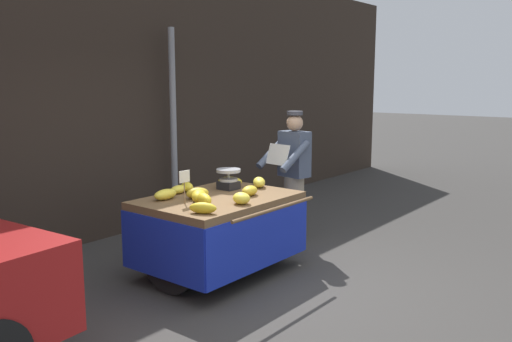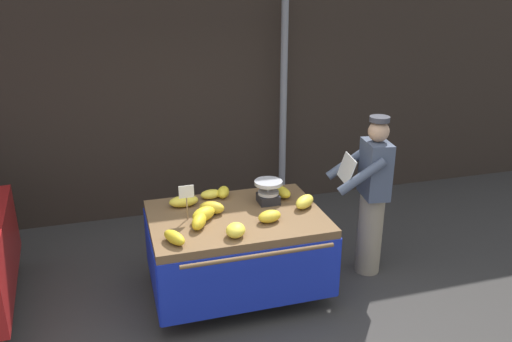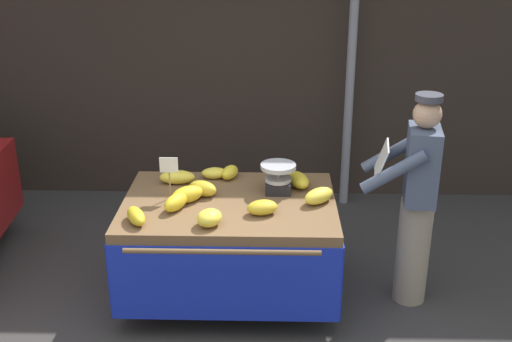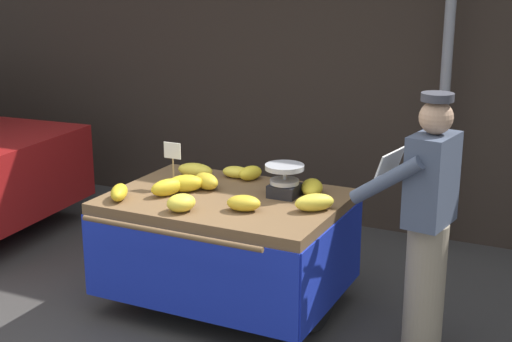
% 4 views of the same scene
% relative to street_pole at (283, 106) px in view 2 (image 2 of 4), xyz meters
% --- Properties ---
extents(back_wall, '(16.00, 0.24, 3.85)m').
position_rel_street_pole_xyz_m(back_wall, '(-1.23, 0.34, 0.51)').
color(back_wall, '#332821').
rests_on(back_wall, ground).
extents(street_pole, '(0.09, 0.09, 2.83)m').
position_rel_street_pole_xyz_m(street_pole, '(0.00, 0.00, 0.00)').
color(street_pole, gray).
rests_on(street_pole, ground).
extents(banana_cart, '(1.67, 1.38, 0.86)m').
position_rel_street_pole_xyz_m(banana_cart, '(-1.12, -1.88, -0.78)').
color(banana_cart, brown).
rests_on(banana_cart, ground).
extents(weighing_scale, '(0.28, 0.28, 0.24)m').
position_rel_street_pole_xyz_m(weighing_scale, '(-0.74, -1.70, -0.44)').
color(weighing_scale, black).
rests_on(weighing_scale, banana_cart).
extents(price_sign, '(0.14, 0.01, 0.34)m').
position_rel_street_pole_xyz_m(price_sign, '(-1.58, -1.85, -0.31)').
color(price_sign, '#997A51').
rests_on(price_sign, banana_cart).
extents(banana_bunch_0, '(0.30, 0.29, 0.12)m').
position_rel_street_pole_xyz_m(banana_bunch_0, '(-0.43, -1.90, -0.49)').
color(banana_bunch_0, yellow).
rests_on(banana_bunch_0, banana_cart).
extents(banana_bunch_1, '(0.19, 0.24, 0.11)m').
position_rel_street_pole_xyz_m(banana_bunch_1, '(-1.14, -1.43, -0.50)').
color(banana_bunch_1, yellow).
rests_on(banana_bunch_1, banana_cart).
extents(banana_bunch_2, '(0.22, 0.29, 0.11)m').
position_rel_street_pole_xyz_m(banana_bunch_2, '(-1.76, -2.27, -0.50)').
color(banana_bunch_2, gold).
rests_on(banana_bunch_2, banana_cart).
extents(banana_bunch_3, '(0.30, 0.16, 0.11)m').
position_rel_street_pole_xyz_m(banana_bunch_3, '(-1.57, -1.54, -0.50)').
color(banana_bunch_3, yellow).
rests_on(banana_bunch_3, banana_cart).
extents(banana_bunch_4, '(0.24, 0.26, 0.12)m').
position_rel_street_pole_xyz_m(banana_bunch_4, '(-1.23, -2.30, -0.49)').
color(banana_bunch_4, yellow).
rests_on(banana_bunch_4, banana_cart).
extents(banana_bunch_5, '(0.30, 0.27, 0.13)m').
position_rel_street_pole_xyz_m(banana_bunch_5, '(-1.44, -1.91, -0.49)').
color(banana_bunch_5, gold).
rests_on(banana_bunch_5, banana_cart).
extents(banana_bunch_6, '(0.23, 0.15, 0.09)m').
position_rel_street_pole_xyz_m(banana_bunch_6, '(-1.27, -1.43, -0.51)').
color(banana_bunch_6, yellow).
rests_on(banana_bunch_6, banana_cart).
extents(banana_bunch_7, '(0.22, 0.28, 0.12)m').
position_rel_street_pole_xyz_m(banana_bunch_7, '(-1.51, -2.04, -0.49)').
color(banana_bunch_7, gold).
rests_on(banana_bunch_7, banana_cart).
extents(banana_bunch_8, '(0.28, 0.24, 0.12)m').
position_rel_street_pole_xyz_m(banana_bunch_8, '(-1.33, -1.78, -0.49)').
color(banana_bunch_8, gold).
rests_on(banana_bunch_8, banana_cart).
extents(banana_bunch_9, '(0.26, 0.21, 0.11)m').
position_rel_street_pole_xyz_m(banana_bunch_9, '(-0.86, -2.11, -0.50)').
color(banana_bunch_9, gold).
rests_on(banana_bunch_9, banana_cart).
extents(banana_bunch_10, '(0.24, 0.33, 0.11)m').
position_rel_street_pole_xyz_m(banana_bunch_10, '(-0.58, -1.58, -0.50)').
color(banana_bunch_10, yellow).
rests_on(banana_bunch_10, banana_cart).
extents(vendor_person, '(0.63, 0.58, 1.71)m').
position_rel_street_pole_xyz_m(vendor_person, '(0.32, -1.87, -0.54)').
color(vendor_person, gray).
rests_on(vendor_person, ground).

